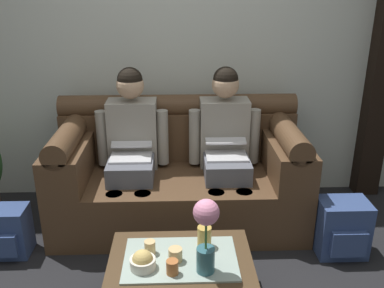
{
  "coord_description": "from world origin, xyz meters",
  "views": [
    {
      "loc": [
        -0.01,
        -1.88,
        1.82
      ],
      "look_at": [
        0.09,
        0.9,
        0.74
      ],
      "focal_mm": 39.48,
      "sensor_mm": 36.0,
      "label": 1
    }
  ],
  "objects_px": {
    "person_left": "(132,142)",
    "cup_near_right": "(175,255)",
    "backpack_left": "(8,232)",
    "flower_vase": "(206,229)",
    "cup_far_center": "(204,237)",
    "backpack_right": "(342,228)",
    "person_right": "(225,141)",
    "cup_far_left": "(172,267)",
    "cup_near_left": "(150,247)",
    "couch": "(179,175)",
    "snack_bowl": "(143,261)",
    "coffee_table": "(181,266)"
  },
  "relations": [
    {
      "from": "person_left",
      "to": "snack_bowl",
      "type": "height_order",
      "value": "person_left"
    },
    {
      "from": "couch",
      "to": "cup_far_left",
      "type": "xyz_separation_m",
      "value": [
        -0.04,
        -1.18,
        0.02
      ]
    },
    {
      "from": "couch",
      "to": "snack_bowl",
      "type": "relative_size",
      "value": 13.49
    },
    {
      "from": "couch",
      "to": "cup_near_left",
      "type": "bearing_deg",
      "value": -99.92
    },
    {
      "from": "snack_bowl",
      "to": "backpack_right",
      "type": "xyz_separation_m",
      "value": [
        1.34,
        0.59,
        -0.19
      ]
    },
    {
      "from": "person_right",
      "to": "backpack_left",
      "type": "height_order",
      "value": "person_right"
    },
    {
      "from": "person_right",
      "to": "cup_far_left",
      "type": "height_order",
      "value": "person_right"
    },
    {
      "from": "cup_far_center",
      "to": "backpack_right",
      "type": "distance_m",
      "value": 1.09
    },
    {
      "from": "couch",
      "to": "backpack_left",
      "type": "bearing_deg",
      "value": -158.64
    },
    {
      "from": "snack_bowl",
      "to": "cup_far_center",
      "type": "xyz_separation_m",
      "value": [
        0.35,
        0.19,
        0.02
      ]
    },
    {
      "from": "couch",
      "to": "flower_vase",
      "type": "height_order",
      "value": "couch"
    },
    {
      "from": "person_right",
      "to": "cup_far_center",
      "type": "xyz_separation_m",
      "value": [
        -0.22,
        -0.93,
        -0.24
      ]
    },
    {
      "from": "cup_far_center",
      "to": "coffee_table",
      "type": "bearing_deg",
      "value": -141.2
    },
    {
      "from": "flower_vase",
      "to": "cup_near_left",
      "type": "relative_size",
      "value": 5.42
    },
    {
      "from": "cup_far_center",
      "to": "cup_far_left",
      "type": "distance_m",
      "value": 0.31
    },
    {
      "from": "person_left",
      "to": "backpack_right",
      "type": "relative_size",
      "value": 3.03
    },
    {
      "from": "cup_far_center",
      "to": "backpack_left",
      "type": "xyz_separation_m",
      "value": [
        -1.35,
        0.46,
        -0.24
      ]
    },
    {
      "from": "flower_vase",
      "to": "cup_far_left",
      "type": "distance_m",
      "value": 0.28
    },
    {
      "from": "coffee_table",
      "to": "person_left",
      "type": "bearing_deg",
      "value": 109.02
    },
    {
      "from": "person_left",
      "to": "cup_far_center",
      "type": "xyz_separation_m",
      "value": [
        0.5,
        -0.93,
        -0.24
      ]
    },
    {
      "from": "cup_near_left",
      "to": "backpack_right",
      "type": "xyz_separation_m",
      "value": [
        1.31,
        0.46,
        -0.19
      ]
    },
    {
      "from": "person_right",
      "to": "cup_near_left",
      "type": "distance_m",
      "value": 1.16
    },
    {
      "from": "person_left",
      "to": "cup_far_left",
      "type": "height_order",
      "value": "person_left"
    },
    {
      "from": "cup_near_right",
      "to": "cup_far_center",
      "type": "distance_m",
      "value": 0.22
    },
    {
      "from": "flower_vase",
      "to": "couch",
      "type": "bearing_deg",
      "value": 96.56
    },
    {
      "from": "cup_near_left",
      "to": "cup_far_left",
      "type": "bearing_deg",
      "value": -55.0
    },
    {
      "from": "person_left",
      "to": "cup_near_right",
      "type": "relative_size",
      "value": 15.68
    },
    {
      "from": "backpack_left",
      "to": "backpack_right",
      "type": "bearing_deg",
      "value": -1.71
    },
    {
      "from": "backpack_left",
      "to": "backpack_right",
      "type": "xyz_separation_m",
      "value": [
        2.34,
        -0.07,
        0.02
      ]
    },
    {
      "from": "person_left",
      "to": "backpack_left",
      "type": "distance_m",
      "value": 1.08
    },
    {
      "from": "person_left",
      "to": "snack_bowl",
      "type": "xyz_separation_m",
      "value": [
        0.15,
        -1.13,
        -0.26
      ]
    },
    {
      "from": "couch",
      "to": "person_left",
      "type": "distance_m",
      "value": 0.46
    },
    {
      "from": "snack_bowl",
      "to": "cup_far_left",
      "type": "bearing_deg",
      "value": -18.08
    },
    {
      "from": "backpack_left",
      "to": "couch",
      "type": "bearing_deg",
      "value": 21.36
    },
    {
      "from": "cup_near_left",
      "to": "cup_far_center",
      "type": "distance_m",
      "value": 0.32
    },
    {
      "from": "cup_far_center",
      "to": "backpack_left",
      "type": "relative_size",
      "value": 0.36
    },
    {
      "from": "couch",
      "to": "backpack_right",
      "type": "xyz_separation_m",
      "value": [
        1.14,
        -0.54,
        -0.18
      ]
    },
    {
      "from": "backpack_left",
      "to": "snack_bowl",
      "type": "bearing_deg",
      "value": -33.45
    },
    {
      "from": "person_right",
      "to": "cup_near_right",
      "type": "xyz_separation_m",
      "value": [
        -0.39,
        -1.07,
        -0.27
      ]
    },
    {
      "from": "person_right",
      "to": "coffee_table",
      "type": "bearing_deg",
      "value": -109.02
    },
    {
      "from": "flower_vase",
      "to": "cup_near_right",
      "type": "bearing_deg",
      "value": 149.66
    },
    {
      "from": "cup_near_right",
      "to": "flower_vase",
      "type": "bearing_deg",
      "value": -30.34
    },
    {
      "from": "cup_far_left",
      "to": "cup_near_left",
      "type": "bearing_deg",
      "value": 125.0
    },
    {
      "from": "couch",
      "to": "cup_near_right",
      "type": "xyz_separation_m",
      "value": [
        -0.03,
        -1.07,
        0.01
      ]
    },
    {
      "from": "person_left",
      "to": "cup_far_left",
      "type": "xyz_separation_m",
      "value": [
        0.32,
        -1.18,
        -0.27
      ]
    },
    {
      "from": "cup_near_right",
      "to": "cup_far_center",
      "type": "xyz_separation_m",
      "value": [
        0.17,
        0.14,
        0.02
      ]
    },
    {
      "from": "flower_vase",
      "to": "cup_near_left",
      "type": "xyz_separation_m",
      "value": [
        -0.31,
        0.17,
        -0.22
      ]
    },
    {
      "from": "cup_near_right",
      "to": "cup_far_left",
      "type": "height_order",
      "value": "cup_far_left"
    },
    {
      "from": "flower_vase",
      "to": "cup_far_center",
      "type": "xyz_separation_m",
      "value": [
        0.01,
        0.23,
        -0.2
      ]
    },
    {
      "from": "person_right",
      "to": "flower_vase",
      "type": "distance_m",
      "value": 1.19
    }
  ]
}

